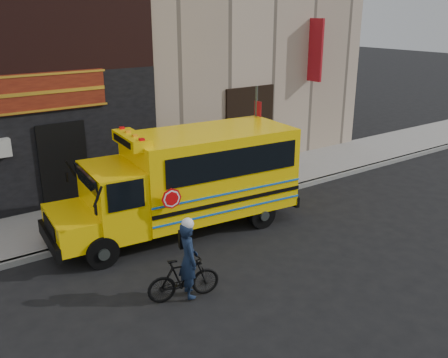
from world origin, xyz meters
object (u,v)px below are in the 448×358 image
school_bus (189,178)px  sign_pole (256,139)px  cyclist (189,262)px  bicycle (184,279)px

school_bus → sign_pole: bearing=13.9°
cyclist → sign_pole: bearing=-37.0°
sign_pole → bicycle: (-4.93, -3.71, -1.53)m
sign_pole → school_bus: bearing=-166.1°
bicycle → cyclist: cyclist is taller
bicycle → school_bus: bearing=-19.7°
bicycle → cyclist: 0.39m
bicycle → cyclist: (0.12, -0.01, 0.37)m
sign_pole → bicycle: bearing=-143.0°
bicycle → sign_pole: bearing=-38.7°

